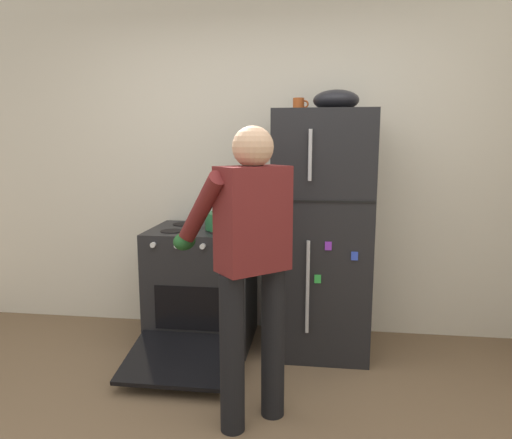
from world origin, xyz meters
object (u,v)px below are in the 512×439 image
Objects in this scene: person_cook at (249,251)px; coffee_mug at (299,105)px; refrigerator at (321,233)px; mixing_bowl at (336,100)px; red_pot at (221,221)px; stove_range at (202,287)px.

coffee_mug is (0.21, 1.04, 0.82)m from person_cook.
refrigerator reaches higher than person_cook.
red_pot is at bearing -176.47° from mixing_bowl.
coffee_mug reaches higher than person_cook.
stove_range is 1.68m from mixing_bowl.
stove_range is 1.53m from coffee_mug.
coffee_mug reaches higher than red_pot.
person_cook is 14.28× the size of coffee_mug.
mixing_bowl reaches higher than stove_range.
coffee_mug is (0.55, 0.10, 0.83)m from red_pot.
person_cook is 4.78× the size of red_pot.
mixing_bowl is at bearing 1.04° from stove_range.
stove_range is 1.21m from person_cook.
stove_range is 3.79× the size of mixing_bowl.
mixing_bowl reaches higher than red_pot.
stove_range is 3.58× the size of red_pot.
stove_range is at bearing 117.55° from person_cook.
red_pot is (-0.35, 0.94, -0.01)m from person_cook.
coffee_mug is 0.35× the size of mixing_bowl.
stove_range is at bearing 168.55° from red_pot.
coffee_mug is at bearing 164.17° from refrigerator.
coffee_mug is at bearing 78.76° from person_cook.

